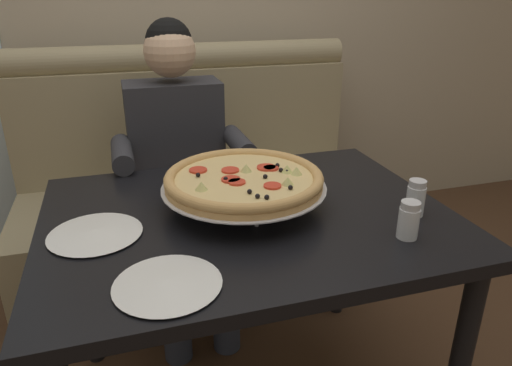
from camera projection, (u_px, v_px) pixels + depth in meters
name	position (u px, v px, depth m)	size (l,w,h in m)	color
booth_bench	(198.00, 199.00, 2.35)	(1.70, 0.78, 1.13)	#998966
dining_table	(248.00, 239.00, 1.44)	(1.20, 0.90, 0.76)	black
diner_main	(180.00, 160.00, 1.97)	(0.54, 0.64, 1.27)	#2D3342
pizza	(245.00, 180.00, 1.40)	(0.50, 0.50, 0.12)	silver
shaker_pepper_flakes	(415.00, 201.00, 1.37)	(0.05, 0.05, 0.11)	white
shaker_oregano	(408.00, 222.00, 1.25)	(0.06, 0.06, 0.10)	white
plate_near_left	(167.00, 282.00, 1.05)	(0.25, 0.25, 0.02)	white
plate_near_right	(95.00, 232.00, 1.27)	(0.25, 0.25, 0.02)	white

